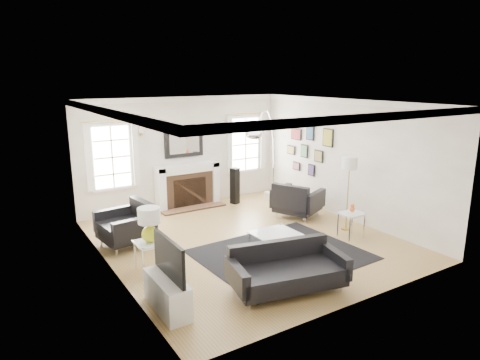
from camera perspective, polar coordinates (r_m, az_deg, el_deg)
floor at (r=8.92m, az=0.88°, el=-7.95°), size 6.00×6.00×0.00m
back_wall at (r=11.10m, az=-7.54°, el=3.74°), size 5.50×0.04×2.80m
front_wall at (r=6.29m, az=15.94°, el=-4.32°), size 5.50×0.04×2.80m
left_wall at (r=7.43m, az=-17.22°, el=-1.68°), size 0.04×6.00×2.80m
right_wall at (r=10.24m, az=13.97°, el=2.62°), size 0.04×6.00×2.80m
ceiling at (r=8.31m, az=0.95°, el=10.30°), size 5.50×6.00×0.02m
crown_molding at (r=8.32m, az=0.95°, el=9.89°), size 5.50×6.00×0.12m
fireplace at (r=11.09m, az=-6.95°, el=-0.78°), size 1.70×0.69×1.11m
mantel_mirror at (r=11.02m, az=-7.48°, el=4.99°), size 1.05×0.07×0.75m
window_left at (r=10.43m, az=-16.71°, el=2.97°), size 1.24×0.15×1.62m
window_right at (r=11.92m, az=0.70°, el=4.82°), size 1.24×0.15×1.62m
gallery_wall at (r=11.11m, az=9.11°, el=4.40°), size 0.04×1.73×1.29m
tv_unit at (r=6.38m, az=-9.65°, el=-14.15°), size 0.35×1.00×1.09m
area_rug at (r=8.24m, az=5.49°, el=-9.86°), size 3.03×2.56×0.01m
sofa at (r=6.89m, az=6.16°, el=-11.88°), size 1.95×1.19×0.59m
armchair_left at (r=8.85m, az=-14.66°, el=-5.91°), size 1.06×1.15×0.70m
armchair_right at (r=10.27m, az=7.52°, el=-2.83°), size 1.27×1.33×0.71m
coffee_table at (r=8.23m, az=4.94°, el=-7.37°), size 0.84×0.84×0.37m
side_table_left at (r=7.53m, az=-11.83°, el=-8.85°), size 0.50×0.50×0.55m
nesting_table at (r=9.18m, az=14.65°, el=-4.96°), size 0.49×0.41×0.54m
gourd_lamp at (r=7.37m, az=-12.00°, el=-5.56°), size 0.38×0.38×0.61m
orange_vase at (r=9.11m, az=14.73°, el=-3.68°), size 0.11×0.11×0.18m
arc_floor_lamp at (r=10.46m, az=3.33°, el=3.22°), size 1.83×1.69×2.59m
stick_floor_lamp at (r=9.41m, az=14.39°, el=1.73°), size 0.33×0.33×1.63m
speaker_tower at (r=11.27m, az=-0.69°, el=-0.79°), size 0.24×0.24×0.96m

